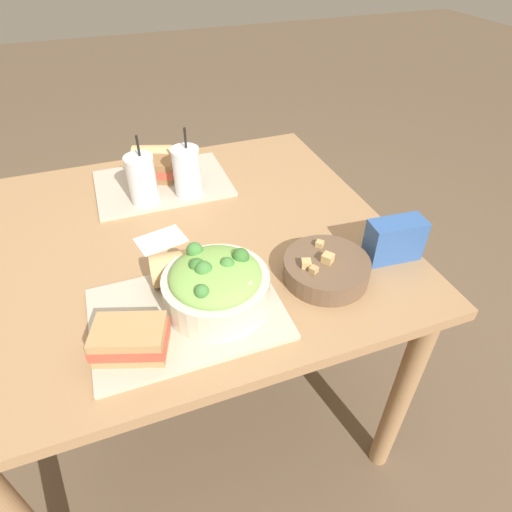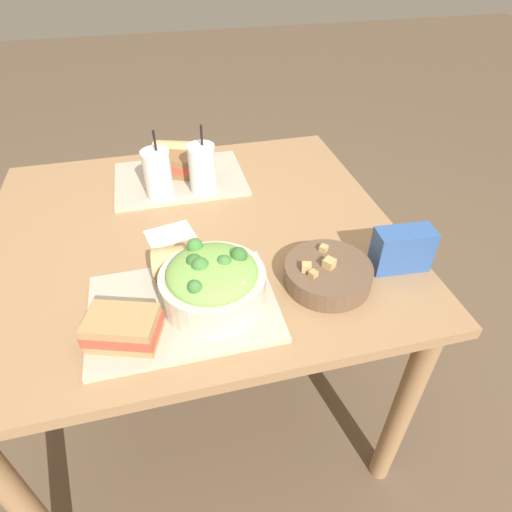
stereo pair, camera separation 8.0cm
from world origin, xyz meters
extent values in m
plane|color=brown|center=(0.00, 0.00, 0.00)|extent=(12.00, 12.00, 0.00)
cube|color=#A37A51|center=(0.00, 0.00, 0.74)|extent=(1.10, 1.00, 0.03)
cylinder|color=#A37A51|center=(0.49, -0.44, 0.36)|extent=(0.06, 0.06, 0.73)
cylinder|color=#A37A51|center=(-0.49, 0.44, 0.36)|extent=(0.06, 0.06, 0.73)
cylinder|color=#A37A51|center=(0.49, 0.44, 0.36)|extent=(0.06, 0.06, 0.73)
cube|color=#BCB29E|center=(-0.05, -0.29, 0.76)|extent=(0.41, 0.29, 0.01)
cube|color=#BCB29E|center=(0.00, 0.28, 0.76)|extent=(0.41, 0.29, 0.01)
cylinder|color=beige|center=(0.02, -0.29, 0.81)|extent=(0.23, 0.23, 0.08)
ellipsoid|color=#7FB251|center=(0.02, -0.29, 0.85)|extent=(0.19, 0.19, 0.05)
sphere|color=#427F38|center=(-0.01, -0.22, 0.87)|extent=(0.04, 0.04, 0.04)
sphere|color=#427F38|center=(-0.03, -0.34, 0.87)|extent=(0.03, 0.03, 0.03)
sphere|color=#38702D|center=(0.08, -0.27, 0.87)|extent=(0.04, 0.04, 0.04)
sphere|color=#38702D|center=(-0.02, -0.27, 0.87)|extent=(0.03, 0.03, 0.03)
sphere|color=#427F38|center=(0.04, -0.29, 0.87)|extent=(0.03, 0.03, 0.03)
sphere|color=#427F38|center=(-0.01, -0.29, 0.87)|extent=(0.04, 0.04, 0.04)
cube|color=beige|center=(0.05, -0.29, 0.86)|extent=(0.05, 0.06, 0.01)
cube|color=beige|center=(0.06, -0.34, 0.86)|extent=(0.04, 0.04, 0.01)
cylinder|color=brown|center=(0.28, -0.28, 0.78)|extent=(0.20, 0.20, 0.05)
cylinder|color=#4C2814|center=(0.28, -0.28, 0.80)|extent=(0.18, 0.18, 0.01)
cube|color=tan|center=(0.29, -0.23, 0.81)|extent=(0.02, 0.02, 0.02)
cube|color=tan|center=(0.28, -0.29, 0.82)|extent=(0.03, 0.03, 0.02)
cube|color=tan|center=(0.24, -0.31, 0.81)|extent=(0.02, 0.02, 0.02)
cube|color=tan|center=(0.23, -0.29, 0.81)|extent=(0.03, 0.03, 0.02)
cube|color=tan|center=(-0.18, -0.36, 0.78)|extent=(0.16, 0.13, 0.02)
cube|color=#C64C38|center=(-0.18, -0.36, 0.80)|extent=(0.16, 0.13, 0.02)
cube|color=tan|center=(-0.18, -0.36, 0.82)|extent=(0.16, 0.13, 0.02)
cylinder|color=tan|center=(-0.03, -0.19, 0.81)|extent=(0.16, 0.09, 0.08)
cylinder|color=beige|center=(0.04, -0.20, 0.81)|extent=(0.01, 0.07, 0.07)
cube|color=olive|center=(-0.01, 0.31, 0.78)|extent=(0.15, 0.13, 0.02)
cube|color=#C64C38|center=(-0.01, 0.31, 0.80)|extent=(0.16, 0.14, 0.02)
cube|color=olive|center=(-0.01, 0.31, 0.82)|extent=(0.15, 0.13, 0.02)
cylinder|color=tan|center=(-0.01, 0.38, 0.81)|extent=(0.14, 0.11, 0.08)
cylinder|color=beige|center=(0.05, 0.36, 0.81)|extent=(0.03, 0.07, 0.07)
cylinder|color=silver|center=(-0.07, 0.18, 0.84)|extent=(0.08, 0.08, 0.13)
cylinder|color=black|center=(-0.07, 0.18, 0.83)|extent=(0.07, 0.07, 0.11)
cylinder|color=white|center=(-0.07, 0.18, 0.91)|extent=(0.08, 0.08, 0.01)
cylinder|color=black|center=(-0.06, 0.18, 0.94)|extent=(0.01, 0.02, 0.07)
cylinder|color=silver|center=(0.06, 0.18, 0.84)|extent=(0.08, 0.08, 0.14)
cylinder|color=#701E47|center=(0.06, 0.18, 0.83)|extent=(0.07, 0.07, 0.11)
cylinder|color=white|center=(0.06, 0.18, 0.91)|extent=(0.08, 0.08, 0.01)
cylinder|color=black|center=(0.07, 0.18, 0.94)|extent=(0.01, 0.02, 0.07)
cube|color=#335BA3|center=(0.47, -0.27, 0.81)|extent=(0.14, 0.07, 0.11)
cube|color=white|center=(-0.06, -0.01, 0.76)|extent=(0.14, 0.11, 0.00)
camera|label=1|loc=(-0.13, -0.94, 1.45)|focal=30.00mm
camera|label=2|loc=(-0.05, -0.96, 1.45)|focal=30.00mm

